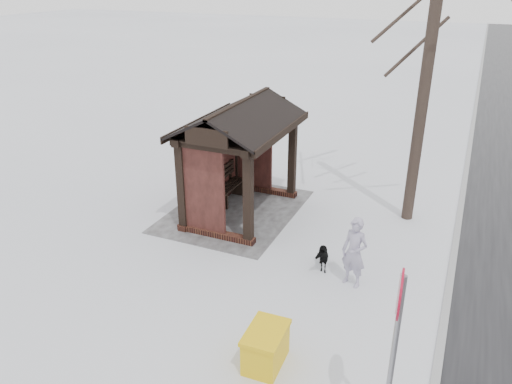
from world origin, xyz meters
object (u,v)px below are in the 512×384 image
bus_shelter (235,136)px  pedestrian (354,252)px  grit_bin (266,347)px  road_sign (397,322)px  dog (321,256)px

bus_shelter → pedestrian: (2.15, 3.75, -1.40)m
grit_bin → road_sign: size_ratio=0.34×
bus_shelter → grit_bin: 6.13m
dog → grit_bin: (3.24, 0.04, 0.04)m
road_sign → grit_bin: bearing=-108.8°
bus_shelter → pedestrian: 4.54m
pedestrian → road_sign: 3.79m
pedestrian → road_sign: road_sign is taller
pedestrian → dog: (-0.35, -0.80, -0.47)m
road_sign → pedestrian: bearing=-164.4°
dog → road_sign: (3.73, 2.08, 1.58)m
grit_bin → pedestrian: bearing=163.1°
pedestrian → grit_bin: 3.02m
bus_shelter → road_sign: size_ratio=1.35×
bus_shelter → road_sign: 7.49m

